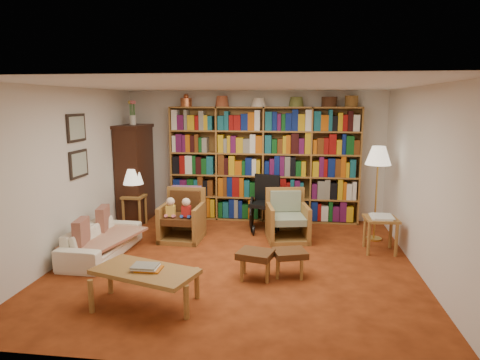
% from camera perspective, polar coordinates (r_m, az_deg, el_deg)
% --- Properties ---
extents(floor, '(5.00, 5.00, 0.00)m').
position_cam_1_polar(floor, '(6.28, -0.48, -10.96)').
color(floor, '#953D16').
rests_on(floor, ground).
extents(ceiling, '(5.00, 5.00, 0.00)m').
position_cam_1_polar(ceiling, '(5.86, -0.51, 12.49)').
color(ceiling, white).
rests_on(ceiling, wall_back).
extents(wall_back, '(5.00, 0.00, 5.00)m').
position_cam_1_polar(wall_back, '(8.40, 1.88, 3.27)').
color(wall_back, silver).
rests_on(wall_back, floor).
extents(wall_front, '(5.00, 0.00, 5.00)m').
position_cam_1_polar(wall_front, '(3.55, -6.15, -6.59)').
color(wall_front, silver).
rests_on(wall_front, floor).
extents(wall_left, '(0.00, 5.00, 5.00)m').
position_cam_1_polar(wall_left, '(6.75, -22.00, 0.80)').
color(wall_left, silver).
rests_on(wall_left, floor).
extents(wall_right, '(0.00, 5.00, 5.00)m').
position_cam_1_polar(wall_right, '(6.12, 23.36, -0.21)').
color(wall_right, silver).
rests_on(wall_right, floor).
extents(bookshelf, '(3.60, 0.30, 2.42)m').
position_cam_1_polar(bookshelf, '(8.22, 3.15, 2.55)').
color(bookshelf, olive).
rests_on(bookshelf, floor).
extents(curio_cabinet, '(0.50, 0.95, 2.40)m').
position_cam_1_polar(curio_cabinet, '(8.48, -13.82, 1.02)').
color(curio_cabinet, '#371B0F').
rests_on(curio_cabinet, floor).
extents(framed_pictures, '(0.03, 0.52, 0.97)m').
position_cam_1_polar(framed_pictures, '(6.96, -20.85, 4.25)').
color(framed_pictures, black).
rests_on(framed_pictures, wall_left).
extents(sofa, '(1.62, 0.67, 0.47)m').
position_cam_1_polar(sofa, '(6.81, -17.94, -7.67)').
color(sofa, white).
rests_on(sofa, floor).
extents(sofa_throw, '(0.95, 1.42, 0.04)m').
position_cam_1_polar(sofa_throw, '(6.77, -17.58, -7.17)').
color(sofa_throw, beige).
rests_on(sofa_throw, sofa).
extents(cushion_left, '(0.21, 0.42, 0.41)m').
position_cam_1_polar(cushion_left, '(7.11, -17.78, -5.10)').
color(cushion_left, maroon).
rests_on(cushion_left, sofa).
extents(cushion_right, '(0.18, 0.41, 0.40)m').
position_cam_1_polar(cushion_right, '(6.51, -20.40, -6.67)').
color(cushion_right, maroon).
rests_on(cushion_right, sofa).
extents(side_table_lamp, '(0.39, 0.39, 0.58)m').
position_cam_1_polar(side_table_lamp, '(8.21, -13.92, -3.08)').
color(side_table_lamp, olive).
rests_on(side_table_lamp, floor).
extents(table_lamp, '(0.37, 0.37, 0.51)m').
position_cam_1_polar(table_lamp, '(8.11, -14.07, 0.35)').
color(table_lamp, gold).
rests_on(table_lamp, side_table_lamp).
extents(armchair_leather, '(0.69, 0.74, 0.86)m').
position_cam_1_polar(armchair_leather, '(7.32, -7.60, -5.04)').
color(armchair_leather, olive).
rests_on(armchair_leather, floor).
extents(armchair_sage, '(0.80, 0.82, 0.84)m').
position_cam_1_polar(armchair_sage, '(7.30, 6.37, -5.33)').
color(armchair_sage, olive).
rests_on(armchair_sage, floor).
extents(wheelchair, '(0.61, 0.79, 0.99)m').
position_cam_1_polar(wheelchair, '(7.75, 3.55, -3.36)').
color(wheelchair, black).
rests_on(wheelchair, floor).
extents(floor_lamp, '(0.42, 0.42, 1.58)m').
position_cam_1_polar(floor_lamp, '(7.33, 17.95, 2.62)').
color(floor_lamp, gold).
rests_on(floor_lamp, floor).
extents(side_table_papers, '(0.51, 0.51, 0.57)m').
position_cam_1_polar(side_table_papers, '(6.93, 18.26, -5.51)').
color(side_table_papers, olive).
rests_on(side_table_papers, floor).
extents(footstool_a, '(0.51, 0.47, 0.37)m').
position_cam_1_polar(footstool_a, '(5.66, 2.07, -10.13)').
color(footstool_a, '#482613').
rests_on(footstool_a, floor).
extents(footstool_b, '(0.50, 0.46, 0.35)m').
position_cam_1_polar(footstool_b, '(5.77, 6.67, -9.91)').
color(footstool_b, '#482613').
rests_on(footstool_b, floor).
extents(coffee_table, '(1.28, 0.90, 0.48)m').
position_cam_1_polar(coffee_table, '(5.04, -12.53, -12.09)').
color(coffee_table, olive).
rests_on(coffee_table, floor).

